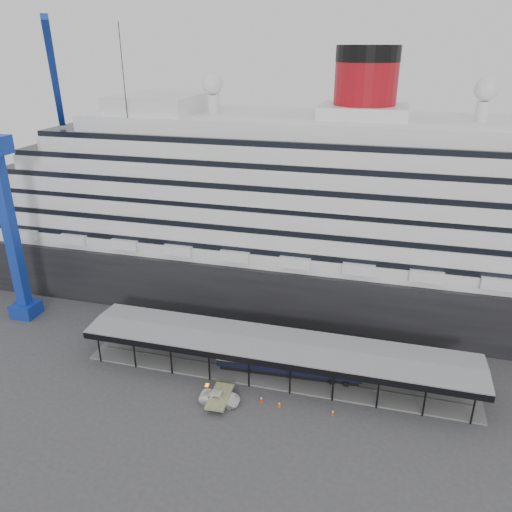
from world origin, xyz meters
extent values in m
plane|color=#39393C|center=(0.00, 0.00, 0.00)|extent=(200.00, 200.00, 0.00)
cube|color=black|center=(0.00, 32.00, 5.00)|extent=(130.00, 30.00, 10.00)
cylinder|color=maroon|center=(8.00, 32.00, 37.40)|extent=(10.00, 10.00, 9.00)
cylinder|color=black|center=(8.00, 32.00, 42.65)|extent=(10.10, 10.10, 2.50)
sphere|color=silver|center=(-18.00, 32.00, 37.70)|extent=(3.60, 3.60, 3.60)
sphere|color=silver|center=(26.00, 32.00, 37.70)|extent=(3.60, 3.60, 3.60)
cube|color=slate|center=(0.00, 5.00, 0.12)|extent=(56.00, 8.00, 0.24)
cube|color=slate|center=(0.00, 4.28, 0.28)|extent=(54.00, 0.08, 0.10)
cube|color=slate|center=(0.00, 5.72, 0.28)|extent=(54.00, 0.08, 0.10)
cube|color=black|center=(0.00, 0.50, 4.45)|extent=(56.00, 0.18, 0.90)
cube|color=black|center=(0.00, 9.50, 4.45)|extent=(56.00, 0.18, 0.90)
cube|color=slate|center=(0.00, 5.00, 5.18)|extent=(56.00, 9.00, 0.24)
cube|color=#1638AA|center=(-46.00, 10.00, 1.20)|extent=(4.00, 4.00, 2.40)
cube|color=#1638AA|center=(-46.00, 10.00, 15.40)|extent=(1.80, 1.80, 26.00)
cube|color=#1638AA|center=(-37.61, 15.88, 39.20)|extent=(12.92, 17.86, 16.80)
cylinder|color=black|center=(-29.22, 21.75, 23.60)|extent=(0.12, 0.12, 47.21)
imported|color=white|center=(-5.68, -3.35, 0.75)|extent=(5.49, 2.71, 1.50)
cube|color=black|center=(1.88, 5.00, 0.57)|extent=(19.91, 3.36, 0.66)
cube|color=black|center=(1.88, 5.00, 1.42)|extent=(20.87, 3.78, 1.04)
cube|color=beige|center=(1.88, 5.00, 2.55)|extent=(20.87, 3.82, 1.23)
cube|color=black|center=(1.88, 5.00, 3.35)|extent=(20.87, 3.78, 0.38)
cube|color=red|center=(-0.41, -1.75, 0.02)|extent=(0.53, 0.53, 0.03)
cone|color=red|center=(-0.41, -1.75, 0.42)|extent=(0.45, 0.45, 0.79)
cylinder|color=white|center=(-0.41, -1.75, 0.49)|extent=(0.25, 0.25, 0.15)
cube|color=#FB500D|center=(2.12, -2.11, 0.02)|extent=(0.49, 0.49, 0.03)
cone|color=#FB500D|center=(2.12, -2.11, 0.40)|extent=(0.41, 0.41, 0.76)
cylinder|color=white|center=(2.12, -2.11, 0.47)|extent=(0.24, 0.24, 0.15)
cube|color=red|center=(9.09, -1.93, 0.02)|extent=(0.53, 0.53, 0.03)
cone|color=red|center=(9.09, -1.93, 0.42)|extent=(0.44, 0.44, 0.80)
cylinder|color=white|center=(9.09, -1.93, 0.50)|extent=(0.26, 0.26, 0.16)
camera|label=1|loc=(12.79, -53.81, 43.67)|focal=35.00mm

